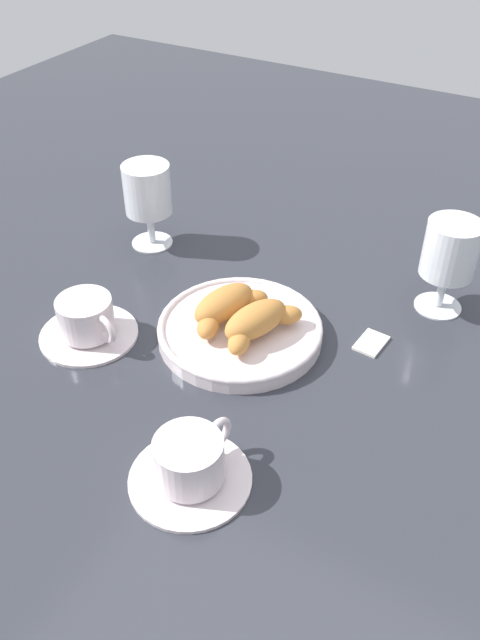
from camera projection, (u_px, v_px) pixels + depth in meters
The scene contains 9 objects.
ground_plane at pixel (249, 343), 0.90m from camera, with size 2.20×2.20×0.00m, color #2D3038.
pastry_plate at pixel (240, 330), 0.90m from camera, with size 0.23×0.23×0.02m.
croissant_large at pixel (226, 306), 0.89m from camera, with size 0.13×0.09×0.04m.
croissant_small at pixel (258, 321), 0.87m from camera, with size 0.13×0.09×0.04m.
coffee_cup_near at pixel (87, 321), 0.90m from camera, with size 0.14×0.14×0.06m.
coffee_cup_far at pixel (190, 464), 0.70m from camera, with size 0.14×0.14×0.06m.
juice_glass_left at pixel (450, 254), 0.91m from camera, with size 0.08×0.08×0.14m.
juice_glass_right at pixel (147, 192), 1.04m from camera, with size 0.08×0.08×0.14m.
sugar_packet at pixel (371, 342), 0.90m from camera, with size 0.05×0.03×0.01m, color white.
Camera 1 is at (0.60, 0.33, 0.59)m, focal length 36.92 mm.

